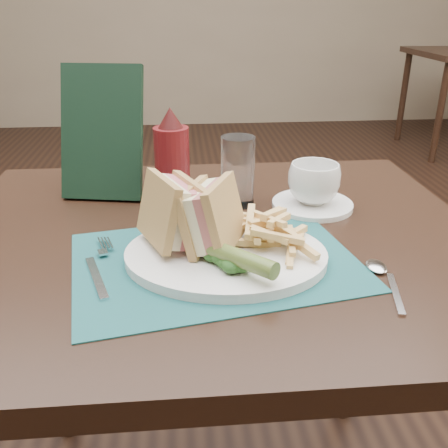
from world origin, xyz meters
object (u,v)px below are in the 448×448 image
at_px(drinking_glass, 238,171).
at_px(check_presenter, 102,133).
at_px(sandwich_half_b, 198,214).
at_px(ketchup_bottle, 172,159).
at_px(table_main, 215,403).
at_px(coffee_cup, 314,183).
at_px(plate, 226,255).
at_px(saucer, 312,205).
at_px(sandwich_half_a, 159,214).
at_px(placemat, 215,261).

relative_size(drinking_glass, check_presenter, 0.51).
relative_size(sandwich_half_b, ketchup_bottle, 0.57).
relative_size(table_main, sandwich_half_b, 8.51).
bearing_deg(coffee_cup, sandwich_half_b, -141.39).
height_order(plate, check_presenter, check_presenter).
distance_m(sandwich_half_b, ketchup_bottle, 0.21).
height_order(plate, coffee_cup, coffee_cup).
distance_m(table_main, saucer, 0.44).
distance_m(sandwich_half_b, drinking_glass, 0.22).
bearing_deg(plate, sandwich_half_b, 160.25).
relative_size(coffee_cup, drinking_glass, 0.73).
height_order(table_main, plate, plate).
distance_m(saucer, ketchup_bottle, 0.27).
relative_size(table_main, check_presenter, 3.53).
height_order(table_main, saucer, saucer).
bearing_deg(saucer, check_presenter, 164.75).
bearing_deg(table_main, sandwich_half_b, -109.12).
relative_size(sandwich_half_a, sandwich_half_b, 1.02).
xyz_separation_m(drinking_glass, ketchup_bottle, (-0.12, -0.00, 0.03)).
xyz_separation_m(saucer, coffee_cup, (0.00, 0.00, 0.04)).
bearing_deg(plate, check_presenter, 131.99).
bearing_deg(check_presenter, coffee_cup, -4.94).
relative_size(sandwich_half_b, saucer, 0.70).
height_order(saucer, drinking_glass, drinking_glass).
xyz_separation_m(sandwich_half_a, check_presenter, (-0.11, 0.28, 0.05)).
relative_size(plate, sandwich_half_a, 2.77).
bearing_deg(placemat, saucer, 44.88).
bearing_deg(drinking_glass, sandwich_half_b, -111.72).
distance_m(plate, sandwich_half_a, 0.12).
distance_m(sandwich_half_a, drinking_glass, 0.24).
xyz_separation_m(placemat, drinking_glass, (0.06, 0.22, 0.06)).
height_order(sandwich_half_b, ketchup_bottle, ketchup_bottle).
bearing_deg(table_main, drinking_glass, 66.65).
height_order(table_main, placemat, placemat).
relative_size(saucer, check_presenter, 0.59).
distance_m(plate, sandwich_half_b, 0.07).
relative_size(coffee_cup, check_presenter, 0.37).
bearing_deg(ketchup_bottle, saucer, -5.70).
bearing_deg(sandwich_half_b, saucer, 62.60).
bearing_deg(sandwich_half_a, check_presenter, 88.88).
bearing_deg(check_presenter, placemat, -46.87).
bearing_deg(placemat, sandwich_half_b, 139.02).
xyz_separation_m(sandwich_half_b, coffee_cup, (0.22, 0.17, -0.02)).
height_order(ketchup_bottle, check_presenter, check_presenter).
distance_m(plate, drinking_glass, 0.23).
bearing_deg(drinking_glass, check_presenter, 162.80).
height_order(sandwich_half_b, saucer, sandwich_half_b).
bearing_deg(ketchup_bottle, drinking_glass, 1.22).
xyz_separation_m(coffee_cup, check_presenter, (-0.39, 0.11, 0.08)).
xyz_separation_m(placemat, saucer, (0.20, 0.20, 0.00)).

